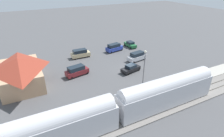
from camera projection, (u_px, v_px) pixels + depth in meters
name	position (u px, v px, depth m)	size (l,w,h in m)	color
ground_plane	(128.00, 69.00, 42.54)	(200.00, 200.00, 0.00)	#4C4C4F
railway_track	(172.00, 102.00, 31.36)	(4.80, 70.00, 0.30)	slate
platform	(156.00, 90.00, 34.51)	(3.20, 46.00, 0.30)	#A8A399
passenger_train	(116.00, 107.00, 25.74)	(2.93, 35.78, 4.98)	silver
station_building	(20.00, 71.00, 35.43)	(12.39, 8.03, 5.63)	tan
pedestrian_on_platform	(183.00, 75.00, 37.33)	(0.36, 0.36, 1.71)	#333338
sedan_green	(130.00, 44.00, 55.69)	(4.52, 2.33, 1.74)	#236638
suv_tan	(80.00, 53.00, 48.33)	(2.00, 4.91, 2.22)	#C6B284
suv_silver	(137.00, 56.00, 46.55)	(2.68, 5.14, 2.22)	silver
suv_maroon	(77.00, 71.00, 39.46)	(2.82, 5.17, 2.22)	maroon
sedan_black	(131.00, 68.00, 41.13)	(2.73, 4.78, 1.74)	black
suv_blue	(114.00, 47.00, 52.37)	(2.80, 5.17, 2.22)	#283D9E
light_pole_near_platform	(144.00, 64.00, 34.26)	(0.44, 0.44, 7.32)	#515156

